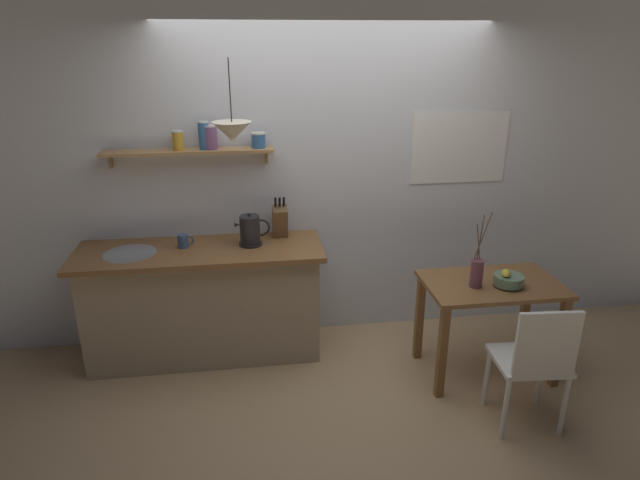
{
  "coord_description": "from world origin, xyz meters",
  "views": [
    {
      "loc": [
        -0.64,
        -3.51,
        2.38
      ],
      "look_at": [
        -0.1,
        0.25,
        0.95
      ],
      "focal_mm": 30.27,
      "sensor_mm": 36.0,
      "label": 1
    }
  ],
  "objects_px": {
    "dining_chair_near": "(535,359)",
    "twig_vase": "(477,272)",
    "electric_kettle": "(250,231)",
    "dining_table": "(490,299)",
    "coffee_mug_by_sink": "(183,241)",
    "knife_block": "(280,221)",
    "pendant_lamp": "(232,131)",
    "fruit_bowl": "(508,280)"
  },
  "relations": [
    {
      "from": "dining_table",
      "to": "coffee_mug_by_sink",
      "type": "xyz_separation_m",
      "value": [
        -2.2,
        0.57,
        0.36
      ]
    },
    {
      "from": "dining_chair_near",
      "to": "dining_table",
      "type": "bearing_deg",
      "value": 90.71
    },
    {
      "from": "electric_kettle",
      "to": "coffee_mug_by_sink",
      "type": "distance_m",
      "value": 0.5
    },
    {
      "from": "twig_vase",
      "to": "coffee_mug_by_sink",
      "type": "relative_size",
      "value": 4.66
    },
    {
      "from": "coffee_mug_by_sink",
      "to": "electric_kettle",
      "type": "bearing_deg",
      "value": -2.03
    },
    {
      "from": "dining_table",
      "to": "knife_block",
      "type": "xyz_separation_m",
      "value": [
        -1.46,
        0.7,
        0.44
      ]
    },
    {
      "from": "electric_kettle",
      "to": "dining_table",
      "type": "bearing_deg",
      "value": -18.09
    },
    {
      "from": "twig_vase",
      "to": "electric_kettle",
      "type": "distance_m",
      "value": 1.67
    },
    {
      "from": "dining_table",
      "to": "dining_chair_near",
      "type": "distance_m",
      "value": 0.65
    },
    {
      "from": "knife_block",
      "to": "fruit_bowl",
      "type": "bearing_deg",
      "value": -26.66
    },
    {
      "from": "dining_chair_near",
      "to": "knife_block",
      "type": "height_order",
      "value": "knife_block"
    },
    {
      "from": "dining_chair_near",
      "to": "fruit_bowl",
      "type": "xyz_separation_m",
      "value": [
        0.07,
        0.57,
        0.28
      ]
    },
    {
      "from": "fruit_bowl",
      "to": "twig_vase",
      "type": "relative_size",
      "value": 0.37
    },
    {
      "from": "electric_kettle",
      "to": "pendant_lamp",
      "type": "height_order",
      "value": "pendant_lamp"
    },
    {
      "from": "knife_block",
      "to": "coffee_mug_by_sink",
      "type": "bearing_deg",
      "value": -170.13
    },
    {
      "from": "dining_table",
      "to": "pendant_lamp",
      "type": "xyz_separation_m",
      "value": [
        -1.79,
        0.4,
        1.19
      ]
    },
    {
      "from": "dining_table",
      "to": "electric_kettle",
      "type": "distance_m",
      "value": 1.83
    },
    {
      "from": "fruit_bowl",
      "to": "pendant_lamp",
      "type": "xyz_separation_m",
      "value": [
        -1.86,
        0.48,
        1.0
      ]
    },
    {
      "from": "fruit_bowl",
      "to": "knife_block",
      "type": "height_order",
      "value": "knife_block"
    },
    {
      "from": "coffee_mug_by_sink",
      "to": "dining_table",
      "type": "bearing_deg",
      "value": -14.6
    },
    {
      "from": "coffee_mug_by_sink",
      "to": "twig_vase",
      "type": "bearing_deg",
      "value": -16.87
    },
    {
      "from": "twig_vase",
      "to": "electric_kettle",
      "type": "xyz_separation_m",
      "value": [
        -1.55,
        0.6,
        0.17
      ]
    },
    {
      "from": "dining_table",
      "to": "dining_chair_near",
      "type": "xyz_separation_m",
      "value": [
        0.01,
        -0.65,
        -0.09
      ]
    },
    {
      "from": "dining_table",
      "to": "knife_block",
      "type": "height_order",
      "value": "knife_block"
    },
    {
      "from": "pendant_lamp",
      "to": "dining_chair_near",
      "type": "bearing_deg",
      "value": -30.26
    },
    {
      "from": "coffee_mug_by_sink",
      "to": "pendant_lamp",
      "type": "height_order",
      "value": "pendant_lamp"
    },
    {
      "from": "dining_table",
      "to": "electric_kettle",
      "type": "height_order",
      "value": "electric_kettle"
    },
    {
      "from": "dining_table",
      "to": "coffee_mug_by_sink",
      "type": "bearing_deg",
      "value": 165.4
    },
    {
      "from": "twig_vase",
      "to": "pendant_lamp",
      "type": "relative_size",
      "value": 1.03
    },
    {
      "from": "dining_chair_near",
      "to": "coffee_mug_by_sink",
      "type": "relative_size",
      "value": 7.56
    },
    {
      "from": "fruit_bowl",
      "to": "knife_block",
      "type": "distance_m",
      "value": 1.74
    },
    {
      "from": "knife_block",
      "to": "pendant_lamp",
      "type": "distance_m",
      "value": 0.87
    },
    {
      "from": "dining_chair_near",
      "to": "twig_vase",
      "type": "distance_m",
      "value": 0.7
    },
    {
      "from": "electric_kettle",
      "to": "knife_block",
      "type": "relative_size",
      "value": 0.8
    },
    {
      "from": "electric_kettle",
      "to": "coffee_mug_by_sink",
      "type": "relative_size",
      "value": 2.23
    },
    {
      "from": "dining_chair_near",
      "to": "twig_vase",
      "type": "relative_size",
      "value": 1.62
    },
    {
      "from": "electric_kettle",
      "to": "coffee_mug_by_sink",
      "type": "xyz_separation_m",
      "value": [
        -0.5,
        0.02,
        -0.06
      ]
    },
    {
      "from": "electric_kettle",
      "to": "fruit_bowl",
      "type": "bearing_deg",
      "value": -19.51
    },
    {
      "from": "coffee_mug_by_sink",
      "to": "dining_chair_near",
      "type": "bearing_deg",
      "value": -28.92
    },
    {
      "from": "dining_chair_near",
      "to": "electric_kettle",
      "type": "bearing_deg",
      "value": 144.86
    },
    {
      "from": "electric_kettle",
      "to": "coffee_mug_by_sink",
      "type": "bearing_deg",
      "value": 177.97
    },
    {
      "from": "knife_block",
      "to": "electric_kettle",
      "type": "bearing_deg",
      "value": -148.08
    }
  ]
}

